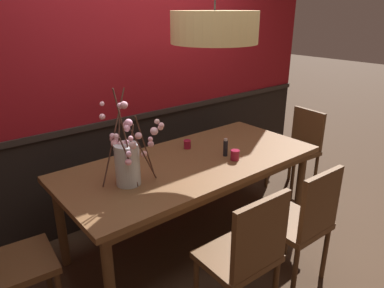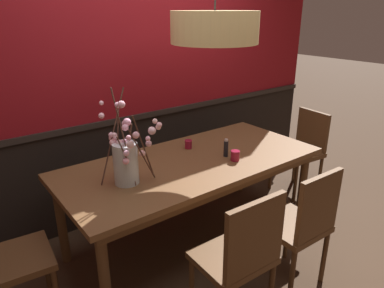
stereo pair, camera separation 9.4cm
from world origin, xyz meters
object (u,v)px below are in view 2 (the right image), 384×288
Objects in this scene: chair_near_side_left at (241,254)px; candle_holder_nearer_edge at (188,144)px; condiment_bottle at (226,148)px; candle_holder_nearer_center at (235,156)px; chair_head_west_end at (3,255)px; chair_head_east_end at (303,147)px; pendant_lamp at (215,27)px; chair_far_side_left at (106,162)px; chair_far_side_right at (160,149)px; vase_with_blossoms at (126,160)px; chair_near_side_right at (302,223)px; dining_table at (192,169)px.

candle_holder_nearer_edge is (0.44, 1.12, 0.26)m from chair_near_side_left.
candle_holder_nearer_center is at bearing -89.97° from condiment_bottle.
candle_holder_nearer_center is (1.71, -0.20, 0.28)m from chair_head_west_end.
pendant_lamp is (-1.38, -0.10, 1.28)m from chair_head_east_end.
chair_far_side_left is 1.04× the size of chair_far_side_right.
chair_near_side_left is 1.38× the size of vase_with_blossoms.
condiment_bottle reaches higher than candle_holder_nearer_center.
chair_far_side_right reaches higher than candle_holder_nearer_edge.
chair_head_west_end is (-2.96, -0.03, 0.02)m from chair_head_east_end.
candle_holder_nearer_center is at bearing 90.52° from chair_near_side_right.
vase_with_blossoms is at bearing 136.04° from chair_near_side_right.
chair_far_side_right is 10.70× the size of candle_holder_nearer_center.
chair_head_west_end is (-1.72, 0.88, 0.00)m from chair_near_side_right.
candle_holder_nearer_center is at bearing -44.93° from pendant_lamp.
candle_holder_nearer_edge is 0.36m from condiment_bottle.
dining_table is at bearing 142.11° from candle_holder_nearer_center.
chair_near_side_right is (0.28, -0.89, -0.16)m from dining_table.
chair_head_west_end is 1.75m from candle_holder_nearer_center.
pendant_lamp is (1.58, -0.07, 1.26)m from chair_head_west_end.
chair_near_side_right is 1.16m from candle_holder_nearer_edge.
chair_far_side_left is at bearing 177.82° from chair_far_side_right.
chair_head_west_end is 2.02m from pendant_lamp.
dining_table is at bearing 150.29° from pendant_lamp.
chair_far_side_left reaches higher than chair_head_west_end.
chair_near_side_left is at bearing 179.87° from chair_near_side_right.
chair_far_side_left is 0.99× the size of chair_near_side_left.
condiment_bottle is (0.62, -1.03, 0.32)m from chair_far_side_left.
candle_holder_nearer_center reaches higher than dining_table.
candle_holder_nearer_center is 0.08× the size of pendant_lamp.
candle_holder_nearer_center is at bearing -72.56° from candle_holder_nearer_edge.
chair_near_side_left reaches higher than condiment_bottle.
candle_holder_nearer_edge is (0.48, -0.70, 0.28)m from chair_far_side_left.
dining_table is 0.94m from chair_near_side_right.
chair_far_side_left is 6.13× the size of condiment_bottle.
chair_far_side_right is 1.61m from pendant_lamp.
chair_head_east_end is 0.96× the size of chair_far_side_left.
chair_near_side_left is 1.02× the size of chair_head_west_end.
chair_far_side_left is 1.44m from chair_head_west_end.
pendant_lamp is at bearing -2.55° from chair_head_west_end.
chair_head_west_end is 0.94m from vase_with_blossoms.
vase_with_blossoms reaches higher than chair_head_west_end.
chair_far_side_left reaches higher than dining_table.
chair_near_side_right is 0.73m from candle_holder_nearer_center.
chair_far_side_left is (-0.63, 1.81, -0.01)m from chair_near_side_right.
chair_head_west_end is 12.20× the size of candle_holder_nearer_edge.
chair_far_side_right is (0.27, 0.90, -0.17)m from dining_table.
chair_head_east_end is at bearing -25.84° from chair_far_side_left.
candle_holder_nearer_edge is (-0.15, 1.12, 0.28)m from chair_near_side_right.
chair_far_side_right reaches higher than candle_holder_nearer_center.
chair_head_east_end is 2.04m from chair_near_side_left.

